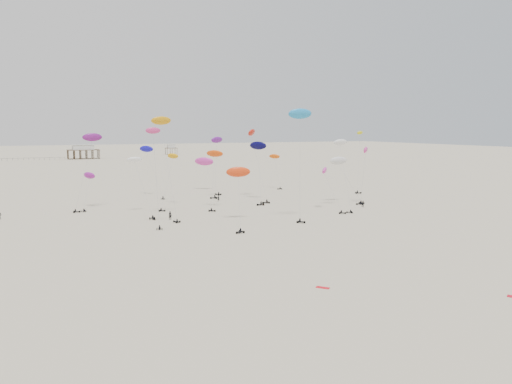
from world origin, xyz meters
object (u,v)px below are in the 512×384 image
pavilion_main (83,153)px  rig_4 (328,178)px  spectator_0 (170,219)px  rig_9 (364,163)px  rig_0 (214,163)px  pavilion_small (171,150)px

pavilion_main → rig_4: 255.51m
rig_4 → spectator_0: size_ratio=5.38×
pavilion_main → rig_9: (49.13, -248.90, 7.19)m
rig_0 → rig_9: bearing=127.5°
rig_4 → rig_9: size_ratio=0.77×
pavilion_main → rig_4: size_ratio=1.70×
pavilion_small → rig_0: (-61.40, -268.97, 8.48)m
pavilion_main → rig_0: 239.25m
pavilion_main → pavilion_small: bearing=23.2°
rig_0 → spectator_0: rig_0 is taller
pavilion_small → rig_4: bearing=-97.1°
pavilion_main → rig_9: 253.80m
rig_0 → rig_9: rig_9 is taller
rig_4 → spectator_0: rig_4 is taller
rig_9 → rig_0: bearing=93.6°
rig_4 → pavilion_main: bearing=-123.3°
rig_4 → spectator_0: 41.89m
pavilion_main → spectator_0: 249.86m
pavilion_main → rig_9: bearing=-78.8°
pavilion_small → rig_4: size_ratio=0.73×
rig_4 → pavilion_small: bearing=-138.2°
pavilion_main → rig_0: size_ratio=1.34×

